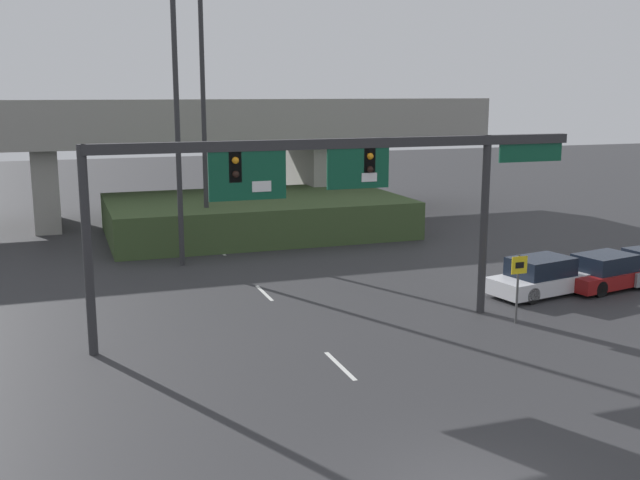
% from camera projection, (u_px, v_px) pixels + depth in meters
% --- Properties ---
extents(lane_markings, '(0.14, 36.20, 0.01)m').
position_uv_depth(lane_markings, '(264.00, 293.00, 29.54)').
color(lane_markings, silver).
rests_on(lane_markings, ground).
extents(signal_gantry, '(16.70, 0.44, 6.34)m').
position_uv_depth(signal_gantry, '(332.00, 176.00, 24.13)').
color(signal_gantry, '#2D2D30').
rests_on(signal_gantry, ground).
extents(speed_limit_sign, '(0.60, 0.11, 2.41)m').
position_uv_depth(speed_limit_sign, '(518.00, 279.00, 25.37)').
color(speed_limit_sign, '#4C4C4C').
rests_on(speed_limit_sign, ground).
extents(highway_light_pole_near, '(0.70, 0.36, 16.99)m').
position_uv_depth(highway_light_pole_near, '(202.00, 69.00, 36.73)').
color(highway_light_pole_near, '#2D2D30').
rests_on(highway_light_pole_near, ground).
extents(highway_light_pole_far, '(0.70, 0.36, 17.28)m').
position_uv_depth(highway_light_pole_far, '(175.00, 63.00, 32.47)').
color(highway_light_pole_far, '#2D2D30').
rests_on(highway_light_pole_far, ground).
extents(overpass_bridge, '(38.12, 7.66, 7.37)m').
position_uv_depth(overpass_bridge, '(184.00, 135.00, 45.71)').
color(overpass_bridge, gray).
rests_on(overpass_bridge, ground).
extents(grass_embankment, '(16.10, 9.67, 2.01)m').
position_uv_depth(grass_embankment, '(256.00, 216.00, 41.75)').
color(grass_embankment, '#384C28').
rests_on(grass_embankment, ground).
extents(parked_sedan_near_right, '(4.83, 2.65, 1.49)m').
position_uv_depth(parked_sedan_near_right, '(542.00, 277.00, 29.24)').
color(parked_sedan_near_right, silver).
rests_on(parked_sedan_near_right, ground).
extents(parked_sedan_mid_right, '(4.61, 2.62, 1.41)m').
position_uv_depth(parked_sedan_mid_right, '(606.00, 272.00, 30.14)').
color(parked_sedan_mid_right, maroon).
rests_on(parked_sedan_mid_right, ground).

